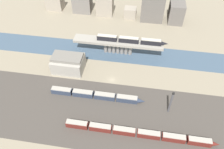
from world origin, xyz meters
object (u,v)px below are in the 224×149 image
(train_yard_near, at_px, (139,133))
(train_yard_mid, at_px, (97,95))
(signal_tower, at_px, (171,103))
(train_on_bridge, at_px, (131,40))
(warehouse_building, at_px, (68,63))

(train_yard_near, xyz_separation_m, train_yard_mid, (-24.33, 19.23, -0.08))
(signal_tower, bearing_deg, train_yard_near, -131.24)
(train_on_bridge, relative_size, signal_tower, 3.01)
(warehouse_building, bearing_deg, train_yard_near, -40.15)
(warehouse_building, bearing_deg, signal_tower, -20.79)
(train_yard_mid, relative_size, warehouse_building, 2.81)
(warehouse_building, distance_m, signal_tower, 63.74)
(train_yard_mid, distance_m, signal_tower, 38.80)
(train_on_bridge, xyz_separation_m, train_yard_near, (9.81, -58.68, -9.47))
(train_yard_near, bearing_deg, train_on_bridge, 99.49)
(train_on_bridge, bearing_deg, train_yard_near, -80.51)
(warehouse_building, relative_size, signal_tower, 1.23)
(train_on_bridge, bearing_deg, warehouse_building, -150.58)
(train_on_bridge, distance_m, signal_tower, 49.10)
(train_yard_near, bearing_deg, signal_tower, 48.76)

